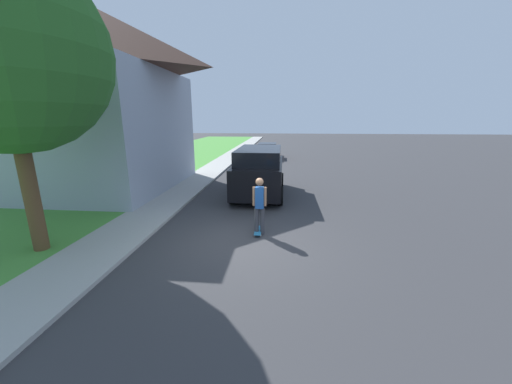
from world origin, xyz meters
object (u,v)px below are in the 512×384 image
(skateboarder, at_px, (260,203))
(suv_parked, at_px, (259,171))
(lawn_tree_near, at_px, (2,51))
(car_down_street, at_px, (267,151))
(skateboard, at_px, (258,231))

(skateboarder, bearing_deg, suv_parked, 94.97)
(suv_parked, height_order, skateboarder, suv_parked)
(suv_parked, bearing_deg, lawn_tree_near, -129.62)
(suv_parked, xyz_separation_m, car_down_street, (-0.35, 12.63, -0.48))
(car_down_street, bearing_deg, skateboard, -87.64)
(lawn_tree_near, bearing_deg, skateboarder, 16.90)
(car_down_street, bearing_deg, suv_parked, -88.41)
(suv_parked, relative_size, car_down_street, 1.09)
(skateboarder, height_order, skateboard, skateboarder)
(suv_parked, xyz_separation_m, skateboard, (0.36, -4.51, -1.03))
(skateboard, bearing_deg, car_down_street, 92.36)
(lawn_tree_near, relative_size, skateboard, 9.15)
(car_down_street, bearing_deg, skateboarder, -87.51)
(car_down_street, bearing_deg, lawn_tree_near, -104.37)
(lawn_tree_near, xyz_separation_m, skateboarder, (5.59, 1.70, -3.86))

